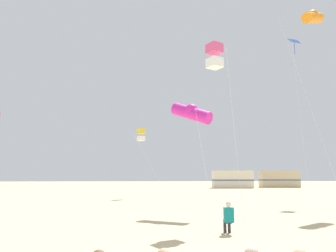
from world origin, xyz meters
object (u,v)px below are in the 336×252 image
object	(u,v)px
kite_tube_orange	(313,17)
kite_box_gold	(141,135)
kite_tube_magenta	(191,113)
rv_van_cream	(232,179)
kite_diamond_blue	(295,49)
kite_flyer_standing	(228,217)
kite_box_rainbow	(215,56)
rv_van_tan	(279,179)

from	to	relation	value
kite_tube_orange	kite_box_gold	xyz separation A→B (m)	(-11.71, 10.94, -6.70)
kite_tube_magenta	kite_box_gold	world-z (taller)	kite_box_gold
rv_van_cream	kite_diamond_blue	bearing A→B (deg)	-91.40
kite_flyer_standing	kite_box_gold	bearing A→B (deg)	-77.17
kite_diamond_blue	kite_box_rainbow	bearing A→B (deg)	-130.21
kite_flyer_standing	rv_van_cream	size ratio (longest dim) A/B	0.18
kite_flyer_standing	kite_box_rainbow	world-z (taller)	kite_box_rainbow
kite_tube_magenta	rv_van_tan	world-z (taller)	kite_tube_magenta
kite_flyer_standing	rv_van_cream	distance (m)	41.27
kite_diamond_blue	rv_van_cream	size ratio (longest dim) A/B	2.07
kite_tube_magenta	kite_tube_orange	xyz separation A→B (m)	(8.61, 2.21, 7.08)
kite_box_rainbow	rv_van_tan	bearing A→B (deg)	64.22
kite_diamond_blue	rv_van_cream	xyz separation A→B (m)	(1.43, 26.81, -11.16)
kite_flyer_standing	rv_van_tan	bearing A→B (deg)	-112.86
kite_tube_orange	kite_box_gold	world-z (taller)	kite_tube_orange
kite_diamond_blue	rv_van_tan	bearing A→B (deg)	70.86
kite_box_gold	rv_van_cream	world-z (taller)	kite_box_gold
kite_tube_orange	kite_box_gold	bearing A→B (deg)	136.96
kite_tube_magenta	kite_box_gold	size ratio (longest dim) A/B	0.96
kite_diamond_blue	rv_van_cream	distance (m)	29.08
kite_tube_orange	kite_box_gold	size ratio (longest dim) A/B	2.06
kite_box_rainbow	rv_van_tan	world-z (taller)	kite_box_rainbow
kite_box_gold	kite_tube_magenta	bearing A→B (deg)	-76.72
kite_flyer_standing	kite_diamond_blue	size ratio (longest dim) A/B	0.09
rv_van_cream	kite_tube_orange	bearing A→B (deg)	-93.01
kite_flyer_standing	kite_diamond_blue	distance (m)	19.96
kite_flyer_standing	rv_van_cream	bearing A→B (deg)	-103.16
kite_box_rainbow	kite_diamond_blue	distance (m)	15.02
kite_box_gold	rv_van_cream	size ratio (longest dim) A/B	0.99
kite_box_gold	kite_flyer_standing	bearing A→B (deg)	-79.03
kite_box_gold	rv_van_tan	xyz separation A→B (m)	(22.88, 23.10, -4.50)
kite_flyer_standing	kite_tube_orange	distance (m)	16.42
kite_tube_magenta	kite_box_gold	xyz separation A→B (m)	(-3.10, 13.15, 0.38)
kite_diamond_blue	kite_box_gold	world-z (taller)	kite_diamond_blue
rv_van_tan	rv_van_cream	bearing A→B (deg)	-163.95
kite_tube_magenta	rv_van_tan	distance (m)	41.49
kite_tube_magenta	rv_van_cream	distance (m)	36.29
rv_van_cream	kite_box_gold	bearing A→B (deg)	-122.49
kite_diamond_blue	rv_van_tan	distance (m)	32.46
kite_box_rainbow	rv_van_cream	distance (m)	39.56
kite_tube_magenta	kite_diamond_blue	size ratio (longest dim) A/B	0.46
kite_flyer_standing	kite_tube_magenta	distance (m)	7.45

